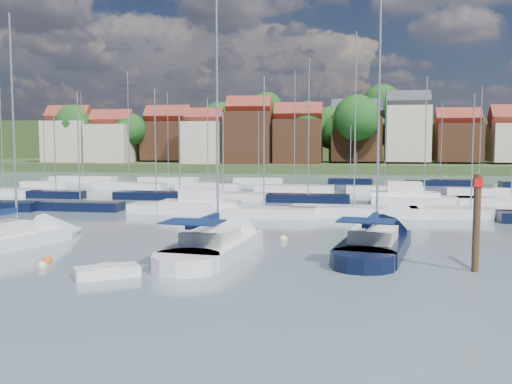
# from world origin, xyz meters

# --- Properties ---
(ground) EXTENTS (260.00, 260.00, 0.00)m
(ground) POSITION_xyz_m (0.00, 40.00, 0.00)
(ground) COLOR #4D5E69
(ground) RESTS_ON ground
(sailboat_left) EXTENTS (6.09, 11.78, 15.49)m
(sailboat_left) POSITION_xyz_m (-12.41, 4.01, 0.35)
(sailboat_left) COLOR white
(sailboat_left) RESTS_ON ground
(sailboat_centre) EXTENTS (4.93, 13.62, 18.00)m
(sailboat_centre) POSITION_xyz_m (0.43, 4.09, 0.35)
(sailboat_centre) COLOR white
(sailboat_centre) RESTS_ON ground
(sailboat_navy) EXTENTS (5.70, 13.31, 17.81)m
(sailboat_navy) POSITION_xyz_m (9.65, 5.77, 0.35)
(sailboat_navy) COLOR black
(sailboat_navy) RESTS_ON ground
(tender) EXTENTS (3.26, 2.80, 0.65)m
(tender) POSITION_xyz_m (-3.60, -3.80, 0.25)
(tender) COLOR white
(tender) RESTS_ON ground
(timber_piling) EXTENTS (0.40, 0.40, 7.12)m
(timber_piling) POSITION_xyz_m (14.08, 0.24, 1.53)
(timber_piling) COLOR #4C331E
(timber_piling) RESTS_ON ground
(buoy_b) EXTENTS (0.54, 0.54, 0.54)m
(buoy_b) POSITION_xyz_m (-7.63, -2.63, 0.00)
(buoy_b) COLOR beige
(buoy_b) RESTS_ON ground
(buoy_c) EXTENTS (0.52, 0.52, 0.52)m
(buoy_c) POSITION_xyz_m (-8.10, -1.35, 0.00)
(buoy_c) COLOR #D85914
(buoy_c) RESTS_ON ground
(buoy_d) EXTENTS (0.44, 0.44, 0.44)m
(buoy_d) POSITION_xyz_m (-1.30, -1.73, 0.00)
(buoy_d) COLOR beige
(buoy_d) RESTS_ON ground
(buoy_e) EXTENTS (0.55, 0.55, 0.55)m
(buoy_e) POSITION_xyz_m (3.62, 7.47, 0.00)
(buoy_e) COLOR beige
(buoy_e) RESTS_ON ground
(buoy_f) EXTENTS (0.44, 0.44, 0.44)m
(buoy_f) POSITION_xyz_m (8.50, -0.44, 0.00)
(buoy_f) COLOR beige
(buoy_f) RESTS_ON ground
(marina_field) EXTENTS (79.62, 41.41, 15.93)m
(marina_field) POSITION_xyz_m (1.91, 35.15, 0.43)
(marina_field) COLOR white
(marina_field) RESTS_ON ground
(far_shore_town) EXTENTS (212.46, 90.00, 22.27)m
(far_shore_town) POSITION_xyz_m (2.23, 132.67, 4.61)
(far_shore_town) COLOR #324824
(far_shore_town) RESTS_ON ground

